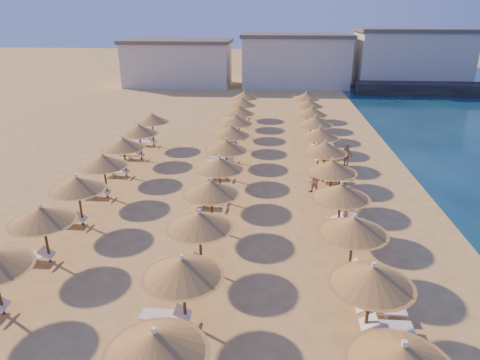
# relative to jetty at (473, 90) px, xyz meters

# --- Properties ---
(ground) EXTENTS (220.00, 220.00, 0.00)m
(ground) POSITION_rel_jetty_xyz_m (-26.56, -39.54, -0.75)
(ground) COLOR #E1B162
(ground) RESTS_ON ground
(jetty) EXTENTS (30.17, 5.53, 1.50)m
(jetty) POSITION_rel_jetty_xyz_m (0.00, 0.00, 0.00)
(jetty) COLOR black
(jetty) RESTS_ON ground
(hotel_blocks) EXTENTS (48.93, 9.17, 8.10)m
(hotel_blocks) POSITION_rel_jetty_xyz_m (-22.03, 5.94, 2.95)
(hotel_blocks) COLOR beige
(hotel_blocks) RESTS_ON ground
(parasol_row_east) EXTENTS (2.85, 41.42, 2.82)m
(parasol_row_east) POSITION_rel_jetty_xyz_m (-22.75, -33.94, 1.53)
(parasol_row_east) COLOR brown
(parasol_row_east) RESTS_ON ground
(parasol_row_west) EXTENTS (2.85, 41.42, 2.82)m
(parasol_row_west) POSITION_rel_jetty_xyz_m (-29.01, -33.94, 1.53)
(parasol_row_west) COLOR brown
(parasol_row_west) RESTS_ON ground
(parasol_row_inland) EXTENTS (2.85, 23.89, 2.82)m
(parasol_row_inland) POSITION_rel_jetty_xyz_m (-35.75, -35.70, 1.53)
(parasol_row_inland) COLOR brown
(parasol_row_inland) RESTS_ON ground
(loungers) EXTENTS (16.18, 39.18, 0.66)m
(loungers) POSITION_rel_jetty_xyz_m (-27.64, -34.44, -0.41)
(loungers) COLOR white
(loungers) RESTS_ON ground
(beachgoer_b) EXTENTS (1.05, 1.03, 1.71)m
(beachgoer_b) POSITION_rel_jetty_xyz_m (-23.49, -34.16, 0.10)
(beachgoer_b) COLOR tan
(beachgoer_b) RESTS_ON ground
(beachgoer_c) EXTENTS (0.98, 1.02, 1.71)m
(beachgoer_c) POSITION_rel_jetty_xyz_m (-20.85, -29.15, 0.11)
(beachgoer_c) COLOR tan
(beachgoer_c) RESTS_ON ground
(beachgoer_a) EXTENTS (0.40, 0.60, 1.60)m
(beachgoer_a) POSITION_rel_jetty_xyz_m (-22.29, -38.19, 0.05)
(beachgoer_a) COLOR tan
(beachgoer_a) RESTS_ON ground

